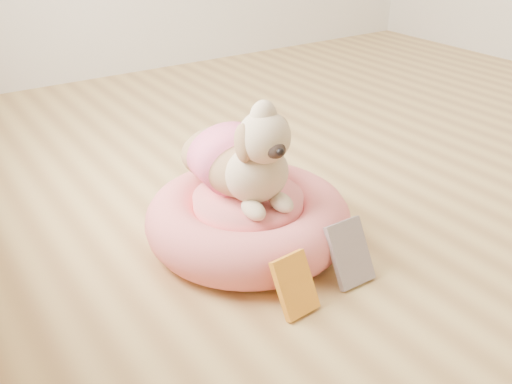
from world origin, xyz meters
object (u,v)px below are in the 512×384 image
dog (242,141)px  book_white (350,253)px  pet_bed (248,219)px  book_yellow (295,285)px

dog → book_white: 0.52m
pet_bed → dog: dog is taller
pet_bed → dog: size_ratio=1.39×
dog → book_white: size_ratio=2.49×
book_white → pet_bed: bearing=111.5°
book_yellow → book_white: book_white is taller
dog → pet_bed: bearing=-75.9°
pet_bed → book_yellow: pet_bed is taller
pet_bed → book_white: size_ratio=3.46×
book_yellow → book_white: size_ratio=0.88×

